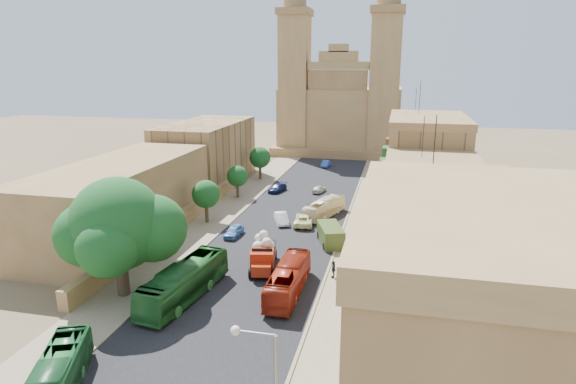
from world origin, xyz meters
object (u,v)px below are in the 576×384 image
at_px(bus_green_south, 56,379).
at_px(pedestrian_a, 365,299).
at_px(bus_red_east, 288,279).
at_px(car_blue_a, 234,231).
at_px(street_tree_a, 160,223).
at_px(ficus_tree, 119,227).
at_px(bus_green_north, 184,282).
at_px(car_white_b, 319,189).
at_px(bus_cream_east, 324,208).
at_px(church, 341,109).
at_px(olive_pickup, 331,235).
at_px(red_truck, 263,253).
at_px(pedestrian_c, 333,269).
at_px(street_tree_b, 206,194).
at_px(street_tree_c, 237,176).
at_px(car_cream, 304,219).
at_px(street_tree_d, 260,158).
at_px(car_blue_b, 326,164).
at_px(car_dkblue, 277,188).
at_px(car_white_a, 281,218).

bearing_deg(bus_green_south, pedestrian_a, 19.81).
height_order(bus_red_east, car_blue_a, bus_red_east).
bearing_deg(bus_green_south, street_tree_a, 78.72).
bearing_deg(pedestrian_a, ficus_tree, -11.18).
height_order(bus_green_north, pedestrian_a, bus_green_north).
distance_m(bus_green_north, car_white_b, 37.30).
bearing_deg(bus_cream_east, church, -65.60).
bearing_deg(olive_pickup, car_white_b, 102.75).
xyz_separation_m(street_tree_a, bus_green_north, (6.00, -7.54, -2.25)).
height_order(red_truck, bus_red_east, red_truck).
distance_m(bus_cream_east, pedestrian_c, 18.60).
relative_size(bus_green_south, car_blue_a, 2.50).
bearing_deg(ficus_tree, red_truck, 38.17).
bearing_deg(street_tree_b, bus_green_north, -72.93).
height_order(street_tree_c, car_blue_a, street_tree_c).
bearing_deg(ficus_tree, street_tree_b, 91.70).
xyz_separation_m(church, car_white_b, (1.38, -37.26, -8.96)).
bearing_deg(pedestrian_a, street_tree_a, -32.82).
xyz_separation_m(bus_red_east, car_cream, (-2.24, 18.39, -0.64)).
height_order(street_tree_a, bus_cream_east, street_tree_a).
relative_size(church, pedestrian_a, 24.63).
bearing_deg(car_cream, car_blue_a, 33.77).
bearing_deg(street_tree_d, bus_green_north, -82.15).
xyz_separation_m(ficus_tree, bus_green_north, (5.41, 0.45, -4.59)).
distance_m(street_tree_a, red_truck, 10.98).
xyz_separation_m(ficus_tree, street_tree_b, (-0.59, 19.99, -2.52)).
bearing_deg(church, street_tree_d, -108.09).
relative_size(olive_pickup, car_blue_b, 1.50).
bearing_deg(car_dkblue, car_white_b, 23.11).
xyz_separation_m(bus_green_south, car_white_b, (7.43, 50.26, -0.72)).
bearing_deg(bus_red_east, bus_green_north, 18.79).
xyz_separation_m(street_tree_b, car_blue_a, (5.00, -4.15, -2.99)).
height_order(car_dkblue, car_white_b, car_dkblue).
xyz_separation_m(street_tree_b, pedestrian_a, (20.96, -17.70, -2.87)).
distance_m(street_tree_b, car_dkblue, 17.38).
bearing_deg(olive_pickup, street_tree_d, 120.07).
distance_m(bus_green_north, car_cream, 22.12).
bearing_deg(street_tree_a, car_blue_a, 57.49).
relative_size(bus_cream_east, car_white_a, 2.07).
bearing_deg(bus_cream_east, street_tree_d, -33.01).
xyz_separation_m(street_tree_a, olive_pickup, (16.21, 8.00, -2.78)).
xyz_separation_m(street_tree_a, street_tree_d, (0.00, 36.00, -0.03)).
height_order(bus_green_south, bus_red_east, bus_red_east).
xyz_separation_m(street_tree_d, pedestrian_c, (17.72, -36.66, -2.91)).
bearing_deg(red_truck, pedestrian_a, -29.15).
xyz_separation_m(bus_green_north, car_white_a, (3.22, 21.18, -0.88)).
height_order(olive_pickup, pedestrian_a, olive_pickup).
height_order(street_tree_d, car_cream, street_tree_d).
xyz_separation_m(street_tree_d, car_blue_a, (5.00, -28.15, -3.13)).
bearing_deg(street_tree_b, ficus_tree, -88.30).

